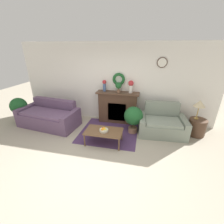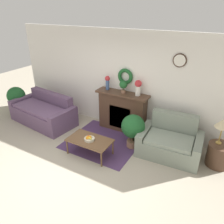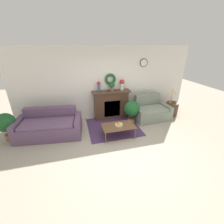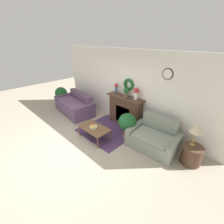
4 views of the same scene
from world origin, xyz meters
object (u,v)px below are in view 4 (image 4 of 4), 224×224
Objects in this scene: potted_plant_floor_by_couch at (61,94)px; fireplace at (125,111)px; side_table_by_loveseat at (192,155)px; vase_on_mantel_left at (116,88)px; coffee_table at (94,128)px; table_lamp at (197,129)px; potted_plant_floor_by_loveseat at (127,123)px; fruit_bowl at (93,127)px; potted_plant_on_mantel at (126,91)px; couch_left at (75,106)px; vase_on_mantel_right at (136,93)px; loveseat_right at (154,138)px.

fireplace is at bearing 11.33° from potted_plant_floor_by_couch.
vase_on_mantel_left is (-3.02, 0.36, 1.09)m from side_table_by_loveseat.
vase_on_mantel_left is (-0.34, 1.42, 0.98)m from coffee_table.
potted_plant_floor_by_couch is at bearing -176.24° from table_lamp.
table_lamp is at bearing 9.97° from potted_plant_floor_by_loveseat.
potted_plant_floor_by_loveseat is at bearing 0.88° from potted_plant_floor_by_couch.
vase_on_mantel_left is at bearing 13.15° from potted_plant_floor_by_couch.
potted_plant_on_mantel is (0.15, 1.42, 0.89)m from fruit_bowl.
coffee_table is 1.75× the size of table_lamp.
vase_on_mantel_left is (1.78, 0.76, 1.03)m from couch_left.
potted_plant_on_mantel reaches higher than fireplace.
potted_plant_floor_by_couch is (-3.35, 0.74, 0.12)m from fruit_bowl.
vase_on_mantel_right is 1.21× the size of potted_plant_on_mantel.
vase_on_mantel_left reaches higher than potted_plant_floor_by_couch.
couch_left is 2.03× the size of coffee_table.
coffee_table is 1.17× the size of potted_plant_floor_by_couch.
side_table_by_loveseat is (1.06, 0.09, -0.05)m from loveseat_right.
fruit_bowl is (-0.13, -1.43, -0.12)m from fireplace.
side_table_by_loveseat is at bearing 21.98° from fruit_bowl.
vase_on_mantel_left reaches higher than potted_plant_floor_by_loveseat.
couch_left is at bearing -156.81° from vase_on_mantel_left.
vase_on_mantel_left is 1.14× the size of potted_plant_on_mantel.
couch_left is at bearing -2.89° from potted_plant_floor_by_couch.
potted_plant_floor_by_loveseat is at bearing 46.25° from coffee_table.
table_lamp is (2.49, -0.30, 0.44)m from fireplace.
vase_on_mantel_right is (2.68, 0.76, 1.04)m from couch_left.
fireplace is 3.54m from potted_plant_floor_by_couch.
side_table_by_loveseat is 1.27× the size of vase_on_mantel_right.
vase_on_mantel_right is at bearing 68.49° from coffee_table.
potted_plant_on_mantel is (-2.53, 0.34, 1.07)m from side_table_by_loveseat.
potted_plant_on_mantel is 3.64m from potted_plant_floor_by_couch.
potted_plant_floor_by_couch reaches higher than side_table_by_loveseat.
loveseat_right is 1.56m from vase_on_mantel_right.
loveseat_right is at bearing 11.56° from couch_left.
vase_on_mantel_right is (0.90, 0.00, 0.01)m from vase_on_mantel_left.
fruit_bowl is 1.68m from potted_plant_on_mantel.
coffee_table is (-1.62, -0.97, 0.05)m from loveseat_right.
side_table_by_loveseat is (4.80, 0.40, -0.06)m from couch_left.
fruit_bowl is at bearing -10.90° from couch_left.
fireplace is 1.41× the size of coffee_table.
side_table_by_loveseat is 6.04m from potted_plant_floor_by_couch.
couch_left is 1.25m from potted_plant_floor_by_couch.
couch_left reaches higher than coffee_table.
table_lamp reaches higher than couch_left.
potted_plant_floor_by_loveseat is (0.61, -0.63, -0.02)m from fireplace.
table_lamp is at bearing 4.27° from loveseat_right.
coffee_table is at bearing -133.75° from potted_plant_floor_by_loveseat.
vase_on_mantel_right is (-1.07, 0.45, 1.05)m from loveseat_right.
loveseat_right reaches higher than couch_left.
vase_on_mantel_right is at bearing 170.39° from side_table_by_loveseat.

